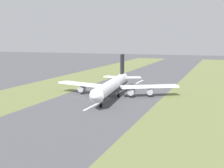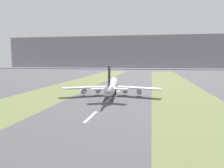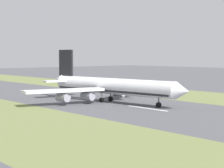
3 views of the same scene
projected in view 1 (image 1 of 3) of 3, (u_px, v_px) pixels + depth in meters
The scene contains 7 objects.
ground_plane at pixel (107, 99), 151.81m from camera, with size 800.00×800.00×0.00m, color #4C4C51.
grass_median_west at pixel (203, 105), 136.66m from camera, with size 40.00×600.00×0.01m, color olive.
grass_median_east at pixel (29, 93), 166.96m from camera, with size 40.00×600.00×0.01m, color olive.
centreline_dash_near at pixel (140, 82), 209.33m from camera, with size 1.20×18.00×0.01m, color silver.
centreline_dash_mid at pixel (121, 91), 172.13m from camera, with size 1.20×18.00×0.01m, color silver.
centreline_dash_far at pixel (92, 106), 134.93m from camera, with size 1.20×18.00×0.01m, color silver.
airplane_main_jet at pixel (113, 85), 153.83m from camera, with size 63.66×67.17×20.20m.
Camera 1 is at (-53.03, 139.37, 29.42)m, focal length 50.00 mm.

